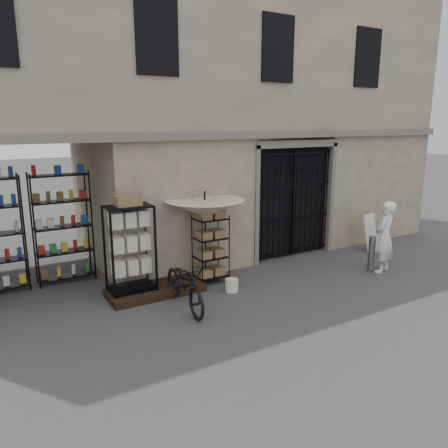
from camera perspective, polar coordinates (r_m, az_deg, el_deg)
ground at (r=9.38m, az=8.73°, el=-9.18°), size 80.00×80.00×0.00m
main_building at (r=12.05m, az=-3.23°, el=17.75°), size 14.00×4.00×9.00m
shop_recess at (r=9.71m, az=-23.64°, el=-0.08°), size 3.00×1.70×3.00m
shop_shelving at (r=10.25m, az=-24.16°, el=-0.92°), size 2.70×0.50×2.50m
iron_gate at (r=11.73m, az=8.54°, el=3.02°), size 2.50×0.21×3.00m
step_platform at (r=9.45m, az=-8.93°, el=-8.52°), size 2.00×0.90×0.15m
display_cabinet at (r=9.07m, az=-12.11°, el=-3.72°), size 1.03×0.83×1.93m
wire_rack at (r=9.77m, az=-1.76°, el=-3.35°), size 0.82×0.71×1.56m
market_umbrella at (r=9.55m, az=-2.52°, el=2.65°), size 1.71×1.74×2.50m
white_bucket at (r=9.43m, az=1.02°, el=-7.99°), size 0.30×0.30×0.27m
bicycle at (r=8.74m, az=-5.06°, el=-10.80°), size 0.71×1.01×1.83m
steel_bollard at (r=11.15m, az=18.70°, el=-3.71°), size 0.17×0.17×0.87m
shopkeeper at (r=11.34m, az=19.88°, el=-5.83°), size 1.20×1.84×0.41m
easel_sign at (r=12.79m, az=19.21°, el=-1.17°), size 0.57×0.63×1.02m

